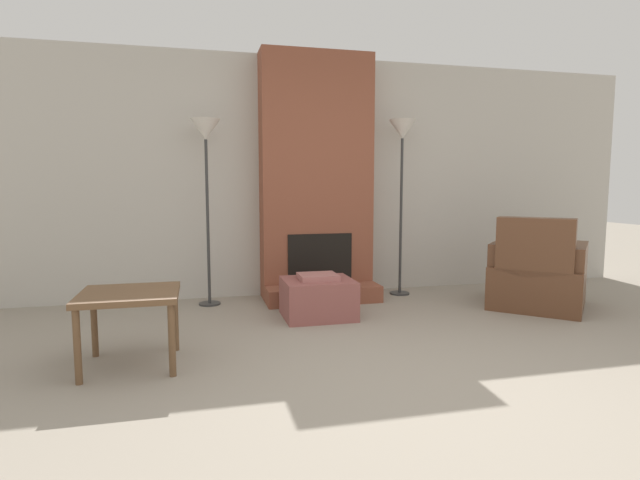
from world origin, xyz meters
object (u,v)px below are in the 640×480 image
at_px(ottoman, 318,297).
at_px(armchair, 537,279).
at_px(floor_lamp_right, 402,143).
at_px(floor_lamp_left, 206,144).
at_px(side_table, 130,302).

distance_m(ottoman, armchair, 2.21).
relative_size(armchair, floor_lamp_right, 0.65).
height_order(ottoman, floor_lamp_left, floor_lamp_left).
relative_size(ottoman, side_table, 1.00).
distance_m(armchair, floor_lamp_right, 1.97).
bearing_deg(floor_lamp_right, armchair, -39.56).
height_order(ottoman, armchair, armchair).
bearing_deg(armchair, side_table, 55.19).
xyz_separation_m(armchair, floor_lamp_left, (-3.17, 0.90, 1.33)).
height_order(side_table, floor_lamp_left, floor_lamp_left).
height_order(floor_lamp_left, floor_lamp_right, floor_lamp_right).
bearing_deg(armchair, floor_lamp_right, 4.06).
bearing_deg(side_table, ottoman, 31.21).
bearing_deg(side_table, floor_lamp_right, 32.19).
relative_size(side_table, floor_lamp_right, 0.33).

